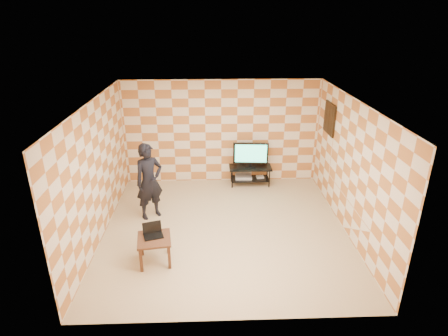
{
  "coord_description": "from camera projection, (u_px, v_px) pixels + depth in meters",
  "views": [
    {
      "loc": [
        -0.27,
        -6.73,
        4.24
      ],
      "look_at": [
        0.0,
        0.6,
        1.15
      ],
      "focal_mm": 30.0,
      "sensor_mm": 36.0,
      "label": 1
    }
  ],
  "objects": [
    {
      "name": "tv",
      "position": [
        251.0,
        154.0,
        9.56
      ],
      "size": [
        0.9,
        0.19,
        0.65
      ],
      "color": "black",
      "rests_on": "tv_stand"
    },
    {
      "name": "wall_right",
      "position": [
        351.0,
        169.0,
        7.41
      ],
      "size": [
        0.02,
        5.0,
        2.7
      ],
      "primitive_type": "cube",
      "color": "beige",
      "rests_on": "ground"
    },
    {
      "name": "game_console",
      "position": [
        260.0,
        177.0,
        9.86
      ],
      "size": [
        0.21,
        0.16,
        0.04
      ],
      "primitive_type": "cube",
      "rotation": [
        0.0,
        0.0,
        0.09
      ],
      "color": "silver",
      "rests_on": "tv_stand"
    },
    {
      "name": "laptop",
      "position": [
        153.0,
        233.0,
        6.73
      ],
      "size": [
        0.4,
        0.36,
        0.23
      ],
      "color": "black",
      "rests_on": "side_table"
    },
    {
      "name": "side_table",
      "position": [
        154.0,
        242.0,
        6.7
      ],
      "size": [
        0.66,
        0.66,
        0.5
      ],
      "color": "#36190E",
      "rests_on": "floor"
    },
    {
      "name": "tv_stand",
      "position": [
        250.0,
        171.0,
        9.76
      ],
      "size": [
        1.09,
        0.49,
        0.5
      ],
      "color": "black",
      "rests_on": "floor"
    },
    {
      "name": "floor",
      "position": [
        225.0,
        229.0,
        7.85
      ],
      "size": [
        5.0,
        5.0,
        0.0
      ],
      "primitive_type": "plane",
      "color": "tan",
      "rests_on": "ground"
    },
    {
      "name": "wall_front",
      "position": [
        232.0,
        244.0,
        5.02
      ],
      "size": [
        5.0,
        0.02,
        2.7
      ],
      "primitive_type": "cube",
      "color": "beige",
      "rests_on": "ground"
    },
    {
      "name": "wall_back",
      "position": [
        221.0,
        132.0,
        9.63
      ],
      "size": [
        5.0,
        0.02,
        2.7
      ],
      "primitive_type": "cube",
      "color": "beige",
      "rests_on": "ground"
    },
    {
      "name": "dvd_player",
      "position": [
        243.0,
        177.0,
        9.83
      ],
      "size": [
        0.44,
        0.32,
        0.07
      ],
      "primitive_type": "cube",
      "rotation": [
        0.0,
        0.0,
        -0.03
      ],
      "color": "#B2B2B5",
      "rests_on": "tv_stand"
    },
    {
      "name": "wall_left",
      "position": [
        96.0,
        172.0,
        7.24
      ],
      "size": [
        0.02,
        5.0,
        2.7
      ],
      "primitive_type": "cube",
      "color": "beige",
      "rests_on": "ground"
    },
    {
      "name": "person",
      "position": [
        149.0,
        181.0,
        8.04
      ],
      "size": [
        0.74,
        0.68,
        1.7
      ],
      "primitive_type": "imported",
      "rotation": [
        0.0,
        0.0,
        0.59
      ],
      "color": "black",
      "rests_on": "floor"
    },
    {
      "name": "ceiling",
      "position": [
        225.0,
        102.0,
        6.8
      ],
      "size": [
        5.0,
        5.0,
        0.02
      ],
      "primitive_type": "cube",
      "color": "white",
      "rests_on": "wall_back"
    },
    {
      "name": "wall_art",
      "position": [
        330.0,
        118.0,
        8.6
      ],
      "size": [
        0.04,
        0.72,
        0.72
      ],
      "color": "black",
      "rests_on": "wall_right"
    }
  ]
}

